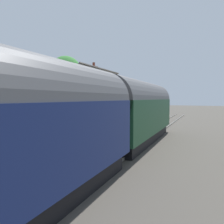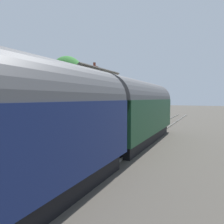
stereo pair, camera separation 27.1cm
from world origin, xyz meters
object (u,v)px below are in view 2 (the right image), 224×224
at_px(lamp_post_platform, 138,94).
at_px(tree_distant, 12,90).
at_px(planter_corner_building, 116,119).
at_px(tree_mid_background, 67,76).
at_px(train, 107,116).
at_px(bench_platform_end, 132,111).
at_px(bench_by_lamp, 50,125).
at_px(planter_bench_right, 23,125).
at_px(station_building, 83,103).
at_px(station_sign_board, 45,116).
at_px(planter_under_sign, 5,130).

bearing_deg(lamp_post_platform, tree_distant, 106.52).
distance_m(planter_corner_building, tree_mid_background, 11.51).
height_order(train, bench_platform_end, train).
relative_size(bench_by_lamp, planter_bench_right, 1.97).
distance_m(train, station_building, 8.51).
relative_size(planter_bench_right, station_sign_board, 0.46).
height_order(planter_bench_right, lamp_post_platform, lamp_post_platform).
distance_m(bench_by_lamp, station_sign_board, 2.17).
bearing_deg(tree_distant, lamp_post_platform, -73.48).
bearing_deg(lamp_post_platform, station_building, 154.62).
bearing_deg(planter_under_sign, tree_distant, 48.98).
height_order(bench_by_lamp, tree_distant, tree_distant).
bearing_deg(tree_distant, planter_under_sign, -131.02).
bearing_deg(tree_distant, planter_bench_right, -126.87).
bearing_deg(tree_mid_background, bench_by_lamp, -147.31).
distance_m(train, lamp_post_platform, 13.06).
bearing_deg(bench_platform_end, planter_bench_right, 170.83).
xyz_separation_m(planter_under_sign, tree_distant, (9.70, 11.15, 2.83)).
xyz_separation_m(station_building, lamp_post_platform, (6.33, -3.00, 0.83)).
relative_size(planter_under_sign, planter_corner_building, 1.38).
bearing_deg(bench_by_lamp, station_sign_board, -143.61).
xyz_separation_m(station_building, station_sign_board, (-7.59, -2.68, -0.49)).
distance_m(train, station_sign_board, 3.13).
height_order(bench_platform_end, station_sign_board, station_sign_board).
bearing_deg(planter_under_sign, station_building, -1.85).
distance_m(bench_by_lamp, tree_distant, 15.38).
bearing_deg(tree_distant, bench_by_lamp, -121.86).
bearing_deg(bench_platform_end, bench_by_lamp, 179.72).
bearing_deg(planter_under_sign, bench_by_lamp, -45.15).
distance_m(station_building, lamp_post_platform, 7.05).
bearing_deg(tree_mid_background, station_sign_board, -146.83).
xyz_separation_m(train, station_building, (6.41, 5.58, 0.46)).
relative_size(train, lamp_post_platform, 5.75).
bearing_deg(bench_platform_end, station_building, 169.76).
bearing_deg(planter_corner_building, lamp_post_platform, 0.96).
height_order(station_building, bench_platform_end, station_building).
relative_size(planter_bench_right, tree_mid_background, 0.09).
xyz_separation_m(planter_under_sign, planter_corner_building, (7.90, -3.35, 0.09)).
bearing_deg(planter_corner_building, planter_under_sign, 157.04).
bearing_deg(bench_platform_end, tree_distant, 116.52).
height_order(bench_by_lamp, planter_under_sign, bench_by_lamp).
xyz_separation_m(station_building, planter_bench_right, (-5.90, 0.79, -1.33)).
relative_size(bench_platform_end, planter_bench_right, 1.96).
bearing_deg(station_building, bench_by_lamp, -166.12).
xyz_separation_m(bench_platform_end, tree_distant, (-6.45, 12.93, 2.65)).
distance_m(station_building, bench_by_lamp, 6.23).
bearing_deg(station_sign_board, tree_mid_background, 33.17).
distance_m(planter_under_sign, planter_bench_right, 1.83).
height_order(train, station_building, station_building).
bearing_deg(bench_by_lamp, station_building, 13.88).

